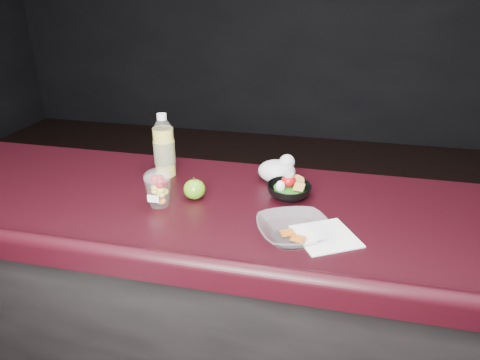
{
  "coord_description": "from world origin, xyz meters",
  "views": [
    {
      "loc": [
        0.31,
        -0.88,
        1.67
      ],
      "look_at": [
        0.03,
        0.33,
        1.1
      ],
      "focal_mm": 32.0,
      "sensor_mm": 36.0,
      "label": 1
    }
  ],
  "objects_px": {
    "lemonade_bottle": "(164,150)",
    "takeout_bowl": "(294,231)",
    "snack_bowl": "(289,190)",
    "green_apple": "(194,189)",
    "fruit_cup": "(158,187)"
  },
  "relations": [
    {
      "from": "lemonade_bottle",
      "to": "takeout_bowl",
      "type": "distance_m",
      "value": 0.62
    },
    {
      "from": "lemonade_bottle",
      "to": "snack_bowl",
      "type": "bearing_deg",
      "value": -9.74
    },
    {
      "from": "lemonade_bottle",
      "to": "takeout_bowl",
      "type": "xyz_separation_m",
      "value": [
        0.51,
        -0.33,
        -0.07
      ]
    },
    {
      "from": "lemonade_bottle",
      "to": "takeout_bowl",
      "type": "height_order",
      "value": "lemonade_bottle"
    },
    {
      "from": "lemonade_bottle",
      "to": "green_apple",
      "type": "relative_size",
      "value": 3.12
    },
    {
      "from": "fruit_cup",
      "to": "takeout_bowl",
      "type": "height_order",
      "value": "fruit_cup"
    },
    {
      "from": "snack_bowl",
      "to": "takeout_bowl",
      "type": "height_order",
      "value": "snack_bowl"
    },
    {
      "from": "lemonade_bottle",
      "to": "snack_bowl",
      "type": "height_order",
      "value": "lemonade_bottle"
    },
    {
      "from": "snack_bowl",
      "to": "takeout_bowl",
      "type": "distance_m",
      "value": 0.26
    },
    {
      "from": "green_apple",
      "to": "takeout_bowl",
      "type": "height_order",
      "value": "green_apple"
    },
    {
      "from": "green_apple",
      "to": "snack_bowl",
      "type": "relative_size",
      "value": 0.39
    },
    {
      "from": "takeout_bowl",
      "to": "lemonade_bottle",
      "type": "bearing_deg",
      "value": 146.93
    },
    {
      "from": "green_apple",
      "to": "takeout_bowl",
      "type": "bearing_deg",
      "value": -26.73
    },
    {
      "from": "green_apple",
      "to": "takeout_bowl",
      "type": "relative_size",
      "value": 0.28
    },
    {
      "from": "fruit_cup",
      "to": "snack_bowl",
      "type": "relative_size",
      "value": 0.65
    }
  ]
}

